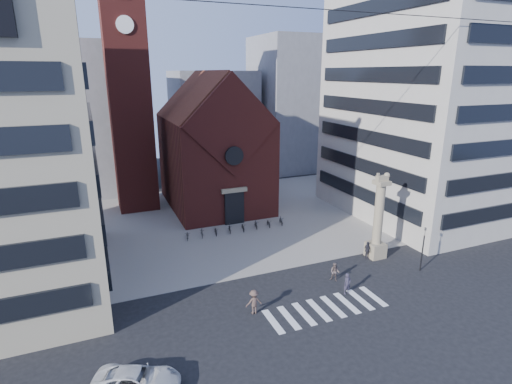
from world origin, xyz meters
TOP-DOWN VIEW (x-y plane):
  - ground at (0.00, 0.00)m, footprint 120.00×120.00m
  - piazza at (0.00, 19.00)m, footprint 46.00×30.00m
  - zebra_crossing at (0.55, -3.00)m, footprint 10.20×3.20m
  - church at (0.00, 25.04)m, footprint 12.00×16.65m
  - campanile at (-10.00, 28.00)m, footprint 5.50×5.50m
  - building_right at (24.00, 12.00)m, footprint 18.00×22.00m
  - bg_block_left at (-20.00, 40.00)m, footprint 16.00×14.00m
  - bg_block_mid at (6.00, 45.00)m, footprint 14.00×12.00m
  - bg_block_right at (22.00, 42.00)m, footprint 16.00×14.00m
  - lion_column at (10.01, 3.00)m, footprint 1.63×1.60m
  - traffic_light at (12.00, -1.00)m, footprint 0.13×0.16m
  - white_car at (-14.08, -6.12)m, footprint 5.51×4.14m
  - pedestrian_0 at (3.33, -1.78)m, footprint 0.70×0.49m
  - pedestrian_1 at (3.57, 0.46)m, footprint 1.03×1.04m
  - pedestrian_2 at (9.00, 3.00)m, footprint 0.64×1.11m
  - pedestrian_3 at (-4.91, -1.44)m, footprint 1.29×0.77m
  - scooter_0 at (-6.35, 14.43)m, footprint 0.90×1.73m
  - scooter_1 at (-4.72, 14.43)m, footprint 0.77×1.65m
  - scooter_2 at (-3.08, 14.43)m, footprint 0.90×1.73m
  - scooter_3 at (-1.45, 14.43)m, footprint 0.77×1.65m
  - scooter_4 at (0.19, 14.43)m, footprint 0.90×1.73m
  - scooter_5 at (1.82, 14.43)m, footprint 0.77×1.65m
  - scooter_6 at (3.46, 14.43)m, footprint 0.90×1.73m
  - scooter_7 at (5.10, 14.43)m, footprint 0.77×1.65m

SIDE VIEW (x-z plane):
  - ground at x=0.00m, z-range 0.00..0.00m
  - zebra_crossing at x=0.55m, z-range 0.00..0.01m
  - piazza at x=0.00m, z-range 0.00..0.05m
  - scooter_0 at x=-6.35m, z-range 0.05..0.91m
  - scooter_2 at x=-3.08m, z-range 0.05..0.91m
  - scooter_4 at x=0.19m, z-range 0.05..0.91m
  - scooter_6 at x=3.46m, z-range 0.05..0.91m
  - scooter_1 at x=-4.72m, z-range 0.05..1.01m
  - scooter_3 at x=-1.45m, z-range 0.05..1.01m
  - scooter_5 at x=1.82m, z-range 0.05..1.01m
  - scooter_7 at x=5.10m, z-range 0.05..1.01m
  - white_car at x=-14.08m, z-range 0.00..1.39m
  - pedestrian_1 at x=3.57m, z-range 0.00..1.69m
  - pedestrian_2 at x=9.00m, z-range 0.00..1.78m
  - pedestrian_0 at x=3.33m, z-range 0.00..1.83m
  - pedestrian_3 at x=-4.91m, z-range 0.00..1.96m
  - traffic_light at x=12.00m, z-range 0.14..4.44m
  - lion_column at x=10.01m, z-range -0.88..7.79m
  - church at x=0.00m, z-range -1.02..16.98m
  - bg_block_mid at x=6.00m, z-range 0.00..18.00m
  - bg_block_left at x=-20.00m, z-range 0.00..22.00m
  - bg_block_right at x=22.00m, z-range 0.00..24.00m
  - campanile at x=-10.00m, z-range 0.14..31.34m
  - building_right at x=24.00m, z-range 0.00..32.00m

